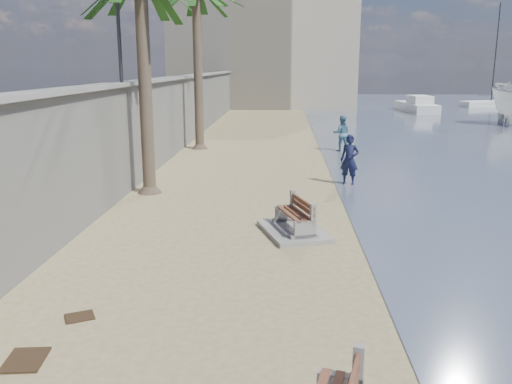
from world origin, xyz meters
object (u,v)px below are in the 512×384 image
object	(u,v)px
yacht_far	(416,108)
sailboat_west	(491,103)
bench_far	(295,219)
person_b	(342,132)
person_a	(350,156)

from	to	relation	value
yacht_far	sailboat_west	world-z (taller)	sailboat_west
bench_far	sailboat_west	world-z (taller)	sailboat_west
person_b	bench_far	bearing A→B (deg)	81.20
bench_far	yacht_far	xyz separation A→B (m)	(11.80, 37.44, -0.03)
person_a	yacht_far	distance (m)	33.05
person_a	sailboat_west	bearing A→B (deg)	83.39
sailboat_west	person_b	bearing A→B (deg)	-121.09
bench_far	person_a	size ratio (longest dim) A/B	1.17
yacht_far	person_b	bearing A→B (deg)	155.48
person_a	sailboat_west	distance (m)	42.55
sailboat_west	person_a	bearing A→B (deg)	-116.28
person_b	yacht_far	bearing A→B (deg)	-109.40
yacht_far	sailboat_west	xyz separation A→B (m)	(9.07, 6.58, -0.01)
person_a	yacht_far	xyz separation A→B (m)	(9.76, 31.57, -0.68)
bench_far	sailboat_west	bearing A→B (deg)	64.63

